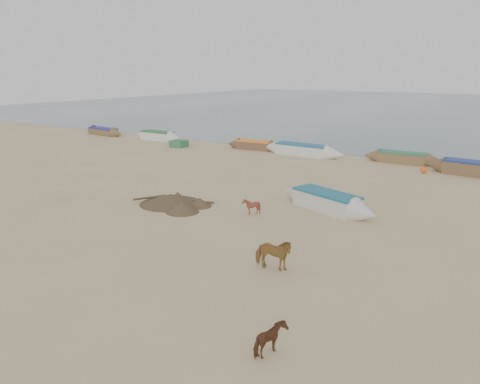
{
  "coord_description": "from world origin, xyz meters",
  "views": [
    {
      "loc": [
        12.01,
        -14.62,
        6.77
      ],
      "look_at": [
        0.0,
        4.0,
        1.0
      ],
      "focal_mm": 35.0,
      "sensor_mm": 36.0,
      "label": 1
    }
  ],
  "objects_px": {
    "cow_adult": "(273,254)",
    "calf_front": "(251,206)",
    "calf_right": "(271,340)",
    "near_canoe": "(326,201)"
  },
  "relations": [
    {
      "from": "calf_right",
      "to": "cow_adult",
      "type": "bearing_deg",
      "value": 15.57
    },
    {
      "from": "calf_front",
      "to": "near_canoe",
      "type": "xyz_separation_m",
      "value": [
        2.74,
        2.73,
        0.05
      ]
    },
    {
      "from": "near_canoe",
      "to": "calf_right",
      "type": "bearing_deg",
      "value": -53.16
    },
    {
      "from": "calf_front",
      "to": "calf_right",
      "type": "xyz_separation_m",
      "value": [
        6.46,
        -9.61,
        -0.0
      ]
    },
    {
      "from": "calf_right",
      "to": "calf_front",
      "type": "bearing_deg",
      "value": 20.97
    },
    {
      "from": "calf_right",
      "to": "near_canoe",
      "type": "bearing_deg",
      "value": 3.84
    },
    {
      "from": "near_canoe",
      "to": "cow_adult",
      "type": "bearing_deg",
      "value": -60.62
    },
    {
      "from": "cow_adult",
      "to": "calf_front",
      "type": "bearing_deg",
      "value": 27.24
    },
    {
      "from": "calf_front",
      "to": "calf_right",
      "type": "relative_size",
      "value": 1.01
    },
    {
      "from": "cow_adult",
      "to": "calf_right",
      "type": "relative_size",
      "value": 1.7
    }
  ]
}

